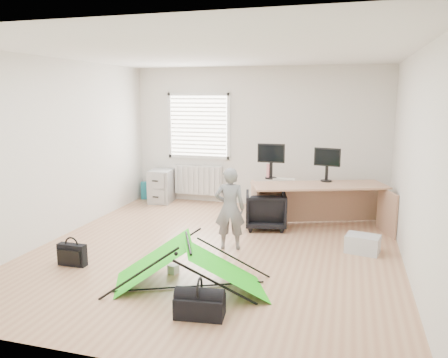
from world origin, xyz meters
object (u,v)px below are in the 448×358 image
(desk, at_px, (318,206))
(duffel_bag, at_px, (200,307))
(monitor_right, at_px, (327,169))
(storage_crate, at_px, (363,244))
(thermos, at_px, (268,171))
(kite, at_px, (189,265))
(laptop_bag, at_px, (72,255))
(filing_cabinet, at_px, (162,186))
(monitor_left, at_px, (271,166))
(person, at_px, (230,209))
(office_chair, at_px, (266,210))

(desk, relative_size, duffel_bag, 4.42)
(monitor_right, distance_m, storage_crate, 1.64)
(thermos, xyz_separation_m, duffel_bag, (-0.00, -3.63, -0.75))
(kite, height_order, laptop_bag, kite)
(laptop_bag, relative_size, duffel_bag, 0.78)
(desk, bearing_deg, duffel_bag, -125.74)
(filing_cabinet, xyz_separation_m, duffel_bag, (2.32, -4.28, -0.23))
(monitor_left, bearing_deg, desk, -19.55)
(monitor_right, height_order, person, person)
(monitor_left, relative_size, laptop_bag, 1.23)
(person, height_order, laptop_bag, person)
(storage_crate, height_order, duffel_bag, storage_crate)
(duffel_bag, bearing_deg, office_chair, 81.77)
(storage_crate, relative_size, laptop_bag, 1.17)
(office_chair, bearing_deg, duffel_bag, 75.75)
(office_chair, bearing_deg, person, 61.78)
(office_chair, relative_size, storage_crate, 1.50)
(thermos, relative_size, office_chair, 0.38)
(thermos, bearing_deg, office_chair, -83.34)
(thermos, xyz_separation_m, storage_crate, (1.58, -1.30, -0.74))
(monitor_right, distance_m, kite, 3.38)
(office_chair, bearing_deg, desk, -177.41)
(filing_cabinet, xyz_separation_m, monitor_right, (3.31, -0.66, 0.61))
(person, bearing_deg, office_chair, -118.62)
(filing_cabinet, relative_size, person, 0.57)
(kite, distance_m, storage_crate, 2.60)
(desk, bearing_deg, person, -150.67)
(storage_crate, bearing_deg, filing_cabinet, 153.47)
(person, relative_size, duffel_bag, 2.41)
(storage_crate, relative_size, duffel_bag, 0.91)
(monitor_left, relative_size, duffel_bag, 0.96)
(filing_cabinet, bearing_deg, desk, -22.73)
(thermos, xyz_separation_m, kite, (-0.34, -3.04, -0.59))
(filing_cabinet, relative_size, office_chair, 1.01)
(thermos, distance_m, kite, 3.12)
(desk, xyz_separation_m, storage_crate, (0.69, -1.00, -0.24))
(filing_cabinet, height_order, monitor_right, monitor_right)
(person, bearing_deg, monitor_left, -113.39)
(monitor_right, relative_size, office_chair, 0.65)
(office_chair, relative_size, laptop_bag, 1.75)
(filing_cabinet, xyz_separation_m, thermos, (2.32, -0.64, 0.53))
(desk, xyz_separation_m, laptop_bag, (-2.91, -2.52, -0.22))
(person, bearing_deg, thermos, -111.70)
(desk, height_order, kite, desk)
(filing_cabinet, bearing_deg, storage_crate, -32.77)
(monitor_right, height_order, office_chair, monitor_right)
(filing_cabinet, bearing_deg, monitor_left, -21.79)
(monitor_left, xyz_separation_m, duffel_bag, (-0.05, -3.62, -0.85))
(thermos, bearing_deg, storage_crate, -39.53)
(person, height_order, kite, person)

